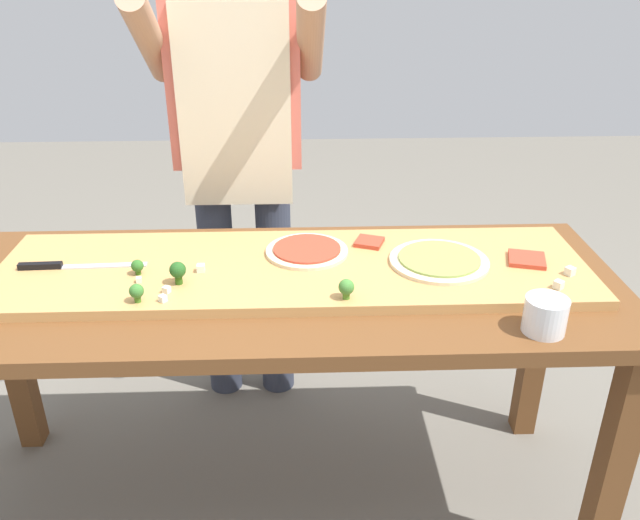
{
  "coord_description": "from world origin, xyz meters",
  "views": [
    {
      "loc": [
        0.07,
        -1.48,
        1.55
      ],
      "look_at": [
        0.12,
        0.01,
        0.81
      ],
      "focal_mm": 36.45,
      "sensor_mm": 36.0,
      "label": 1
    }
  ],
  "objects_px": {
    "cook_center": "(238,132)",
    "flour_cup": "(545,317)",
    "broccoli_floret_front_mid": "(178,271)",
    "cheese_crumble_d": "(570,271)",
    "pizza_whole_tomato_red": "(307,251)",
    "cheese_crumble_c": "(201,268)",
    "prep_table": "(273,315)",
    "broccoli_floret_front_right": "(137,266)",
    "cheese_crumble_a": "(163,298)",
    "pizza_whole_pesto_green": "(439,260)",
    "broccoli_floret_center_right": "(137,292)",
    "pizza_slice_far_left": "(369,242)",
    "cheese_crumble_f": "(166,290)",
    "cheese_crumble_e": "(139,280)",
    "broccoli_floret_back_mid": "(346,288)",
    "pizza_slice_near_left": "(527,259)",
    "cheese_crumble_b": "(559,285)",
    "chefs_knife": "(65,266)"
  },
  "relations": [
    {
      "from": "cook_center",
      "to": "flour_cup",
      "type": "bearing_deg",
      "value": -48.39
    },
    {
      "from": "broccoli_floret_front_mid",
      "to": "cheese_crumble_d",
      "type": "distance_m",
      "value": 0.98
    },
    {
      "from": "pizza_whole_tomato_red",
      "to": "cheese_crumble_c",
      "type": "height_order",
      "value": "cheese_crumble_c"
    },
    {
      "from": "prep_table",
      "to": "broccoli_floret_front_mid",
      "type": "relative_size",
      "value": 30.73
    },
    {
      "from": "pizza_whole_tomato_red",
      "to": "broccoli_floret_front_right",
      "type": "relative_size",
      "value": 5.58
    },
    {
      "from": "cheese_crumble_a",
      "to": "pizza_whole_pesto_green",
      "type": "bearing_deg",
      "value": 14.43
    },
    {
      "from": "broccoli_floret_center_right",
      "to": "flour_cup",
      "type": "relative_size",
      "value": 0.48
    },
    {
      "from": "pizza_slice_far_left",
      "to": "cheese_crumble_f",
      "type": "relative_size",
      "value": 4.56
    },
    {
      "from": "cheese_crumble_e",
      "to": "pizza_whole_tomato_red",
      "type": "bearing_deg",
      "value": 19.86
    },
    {
      "from": "pizza_slice_far_left",
      "to": "broccoli_floret_front_mid",
      "type": "xyz_separation_m",
      "value": [
        -0.49,
        -0.22,
        0.03
      ]
    },
    {
      "from": "broccoli_floret_front_mid",
      "to": "cheese_crumble_f",
      "type": "relative_size",
      "value": 3.72
    },
    {
      "from": "cheese_crumble_d",
      "to": "cook_center",
      "type": "xyz_separation_m",
      "value": [
        -0.87,
        0.61,
        0.2
      ]
    },
    {
      "from": "broccoli_floret_front_mid",
      "to": "broccoli_floret_back_mid",
      "type": "bearing_deg",
      "value": -12.29
    },
    {
      "from": "pizza_slice_near_left",
      "to": "broccoli_floret_front_right",
      "type": "height_order",
      "value": "broccoli_floret_front_right"
    },
    {
      "from": "broccoli_floret_front_mid",
      "to": "cheese_crumble_b",
      "type": "xyz_separation_m",
      "value": [
        0.93,
        -0.06,
        -0.03
      ]
    },
    {
      "from": "cheese_crumble_d",
      "to": "chefs_knife",
      "type": "bearing_deg",
      "value": 176.13
    },
    {
      "from": "cheese_crumble_f",
      "to": "broccoli_floret_front_right",
      "type": "bearing_deg",
      "value": 131.83
    },
    {
      "from": "pizza_slice_far_left",
      "to": "cheese_crumble_e",
      "type": "height_order",
      "value": "cheese_crumble_e"
    },
    {
      "from": "cheese_crumble_a",
      "to": "cheese_crumble_f",
      "type": "xyz_separation_m",
      "value": [
        0.0,
        0.04,
        -0.0
      ]
    },
    {
      "from": "pizza_whole_tomato_red",
      "to": "cheese_crumble_b",
      "type": "bearing_deg",
      "value": -20.06
    },
    {
      "from": "pizza_slice_far_left",
      "to": "broccoli_floret_center_right",
      "type": "xyz_separation_m",
      "value": [
        -0.58,
        -0.3,
        0.02
      ]
    },
    {
      "from": "broccoli_floret_center_right",
      "to": "cheese_crumble_b",
      "type": "xyz_separation_m",
      "value": [
        1.01,
        0.03,
        -0.02
      ]
    },
    {
      "from": "pizza_slice_near_left",
      "to": "cheese_crumble_d",
      "type": "bearing_deg",
      "value": -43.64
    },
    {
      "from": "pizza_slice_far_left",
      "to": "cheese_crumble_d",
      "type": "bearing_deg",
      "value": -22.71
    },
    {
      "from": "pizza_whole_pesto_green",
      "to": "broccoli_floret_center_right",
      "type": "xyz_separation_m",
      "value": [
        -0.75,
        -0.18,
        0.02
      ]
    },
    {
      "from": "pizza_whole_pesto_green",
      "to": "cheese_crumble_e",
      "type": "distance_m",
      "value": 0.77
    },
    {
      "from": "prep_table",
      "to": "cheese_crumble_e",
      "type": "bearing_deg",
      "value": -172.54
    },
    {
      "from": "cheese_crumble_a",
      "to": "cheese_crumble_b",
      "type": "relative_size",
      "value": 0.79
    },
    {
      "from": "cheese_crumble_b",
      "to": "cheese_crumble_f",
      "type": "distance_m",
      "value": 0.95
    },
    {
      "from": "broccoli_floret_front_mid",
      "to": "cheese_crumble_e",
      "type": "bearing_deg",
      "value": 173.29
    },
    {
      "from": "cheese_crumble_a",
      "to": "cheese_crumble_e",
      "type": "bearing_deg",
      "value": 127.76
    },
    {
      "from": "pizza_slice_far_left",
      "to": "cheese_crumble_a",
      "type": "distance_m",
      "value": 0.6
    },
    {
      "from": "broccoli_floret_center_right",
      "to": "cheese_crumble_f",
      "type": "distance_m",
      "value": 0.08
    },
    {
      "from": "pizza_whole_pesto_green",
      "to": "broccoli_floret_center_right",
      "type": "bearing_deg",
      "value": -166.68
    },
    {
      "from": "cheese_crumble_c",
      "to": "cheese_crumble_f",
      "type": "xyz_separation_m",
      "value": [
        -0.07,
        -0.11,
        -0.0
      ]
    },
    {
      "from": "prep_table",
      "to": "pizza_whole_pesto_green",
      "type": "height_order",
      "value": "pizza_whole_pesto_green"
    },
    {
      "from": "pizza_whole_tomato_red",
      "to": "broccoli_floret_front_mid",
      "type": "relative_size",
      "value": 3.79
    },
    {
      "from": "cheese_crumble_e",
      "to": "pizza_whole_pesto_green",
      "type": "bearing_deg",
      "value": 5.87
    },
    {
      "from": "chefs_knife",
      "to": "flour_cup",
      "type": "relative_size",
      "value": 3.4
    },
    {
      "from": "cheese_crumble_c",
      "to": "cook_center",
      "type": "distance_m",
      "value": 0.59
    },
    {
      "from": "pizza_whole_tomato_red",
      "to": "broccoli_floret_center_right",
      "type": "distance_m",
      "value": 0.47
    },
    {
      "from": "broccoli_floret_center_right",
      "to": "cheese_crumble_b",
      "type": "height_order",
      "value": "broccoli_floret_center_right"
    },
    {
      "from": "cheese_crumble_e",
      "to": "pizza_slice_near_left",
      "type": "bearing_deg",
      "value": 4.51
    },
    {
      "from": "cheese_crumble_d",
      "to": "broccoli_floret_front_right",
      "type": "bearing_deg",
      "value": 177.69
    },
    {
      "from": "pizza_whole_tomato_red",
      "to": "cook_center",
      "type": "distance_m",
      "value": 0.54
    },
    {
      "from": "pizza_slice_near_left",
      "to": "broccoli_floret_front_right",
      "type": "relative_size",
      "value": 2.33
    },
    {
      "from": "chefs_knife",
      "to": "broccoli_floret_front_mid",
      "type": "relative_size",
      "value": 5.54
    },
    {
      "from": "chefs_knife",
      "to": "cheese_crumble_e",
      "type": "relative_size",
      "value": 24.36
    },
    {
      "from": "chefs_knife",
      "to": "cheese_crumble_f",
      "type": "distance_m",
      "value": 0.32
    },
    {
      "from": "broccoli_floret_front_right",
      "to": "cheese_crumble_f",
      "type": "distance_m",
      "value": 0.13
    }
  ]
}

